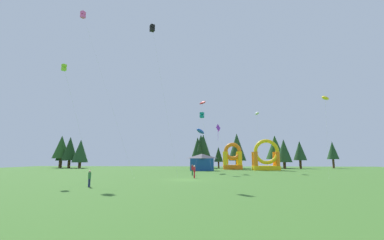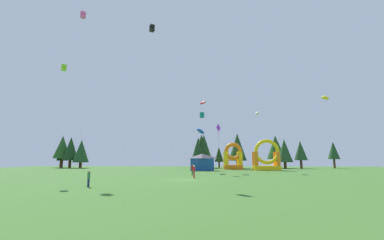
# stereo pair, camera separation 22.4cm
# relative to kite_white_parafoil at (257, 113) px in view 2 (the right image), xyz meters

# --- Properties ---
(ground_plane) EXTENTS (120.00, 120.00, 0.00)m
(ground_plane) POSITION_rel_kite_white_parafoil_xyz_m (-13.14, -20.76, -12.17)
(ground_plane) COLOR #3D6B28
(kite_white_parafoil) EXTENTS (1.27, 3.18, 12.60)m
(kite_white_parafoil) POSITION_rel_kite_white_parafoil_xyz_m (0.00, 0.00, 0.00)
(kite_white_parafoil) COLOR white
(kite_white_parafoil) RESTS_ON ground_plane
(kite_black_box) EXTENTS (4.21, 3.20, 22.91)m
(kite_black_box) POSITION_rel_kite_white_parafoil_xyz_m (-18.68, -18.39, 10.14)
(kite_black_box) COLOR black
(kite_black_box) RESTS_ON ground_plane
(kite_pink_box) EXTENTS (11.25, 4.64, 27.30)m
(kite_pink_box) POSITION_rel_kite_white_parafoil_xyz_m (-31.17, -15.50, 14.45)
(kite_pink_box) COLOR #EA599E
(kite_pink_box) RESTS_ON ground_plane
(kite_teal_box) EXTENTS (2.34, 4.16, 11.52)m
(kite_teal_box) POSITION_rel_kite_white_parafoil_xyz_m (-11.49, -5.77, -1.20)
(kite_teal_box) COLOR #0C7F7A
(kite_teal_box) RESTS_ON ground_plane
(kite_red_parafoil) EXTENTS (3.99, 6.69, 15.09)m
(kite_red_parafoil) POSITION_rel_kite_white_parafoil_xyz_m (-11.50, 0.15, 2.47)
(kite_red_parafoil) COLOR red
(kite_red_parafoil) RESTS_ON ground_plane
(kite_blue_parafoil) EXTENTS (2.22, 4.64, 8.98)m
(kite_blue_parafoil) POSITION_rel_kite_white_parafoil_xyz_m (-11.91, -1.94, -3.91)
(kite_blue_parafoil) COLOR blue
(kite_blue_parafoil) RESTS_ON ground_plane
(kite_lime_box) EXTENTS (3.23, 4.52, 15.47)m
(kite_lime_box) POSITION_rel_kite_white_parafoil_xyz_m (-29.89, -22.21, 2.79)
(kite_lime_box) COLOR #8CD826
(kite_lime_box) RESTS_ON ground_plane
(kite_yellow_parafoil) EXTENTS (2.26, 3.01, 12.08)m
(kite_yellow_parafoil) POSITION_rel_kite_white_parafoil_xyz_m (6.93, -16.59, -0.62)
(kite_yellow_parafoil) COLOR yellow
(kite_yellow_parafoil) RESTS_ON ground_plane
(kite_purple_diamond) EXTENTS (2.65, 1.13, 9.48)m
(kite_purple_diamond) POSITION_rel_kite_white_parafoil_xyz_m (-8.40, -1.67, -3.33)
(kite_purple_diamond) COLOR purple
(kite_purple_diamond) RESTS_ON ground_plane
(person_left_edge) EXTENTS (0.41, 0.41, 1.80)m
(person_left_edge) POSITION_rel_kite_white_parafoil_xyz_m (-12.33, -17.90, -11.10)
(person_left_edge) COLOR #B21E26
(person_left_edge) RESTS_ON ground_plane
(person_near_camera) EXTENTS (0.34, 0.34, 1.61)m
(person_near_camera) POSITION_rel_kite_white_parafoil_xyz_m (-21.92, -30.03, -11.21)
(person_near_camera) COLOR navy
(person_near_camera) RESTS_ON ground_plane
(person_far_side) EXTENTS (0.42, 0.42, 1.76)m
(person_far_side) POSITION_rel_kite_white_parafoil_xyz_m (-12.99, -11.60, -11.12)
(person_far_side) COLOR #33723F
(person_far_side) RESTS_ON ground_plane
(inflatable_red_slide) EXTENTS (6.07, 3.62, 7.25)m
(inflatable_red_slide) POSITION_rel_kite_white_parafoil_xyz_m (3.27, 8.22, -9.54)
(inflatable_red_slide) COLOR yellow
(inflatable_red_slide) RESTS_ON ground_plane
(inflatable_orange_dome) EXTENTS (4.70, 4.22, 6.78)m
(inflatable_orange_dome) POSITION_rel_kite_white_parafoil_xyz_m (-4.11, 13.67, -9.63)
(inflatable_orange_dome) COLOR orange
(inflatable_orange_dome) RESTS_ON ground_plane
(festival_tent) EXTENTS (5.24, 3.13, 3.82)m
(festival_tent) POSITION_rel_kite_white_parafoil_xyz_m (-11.79, 5.45, -10.26)
(festival_tent) COLOR #19478C
(festival_tent) RESTS_ON ground_plane
(tree_row_0) EXTENTS (3.29, 3.29, 7.59)m
(tree_row_0) POSITION_rel_kite_white_parafoil_xyz_m (-55.10, 22.84, -7.36)
(tree_row_0) COLOR #4C331E
(tree_row_0) RESTS_ON ground_plane
(tree_row_1) EXTENTS (5.01, 5.01, 9.64)m
(tree_row_1) POSITION_rel_kite_white_parafoil_xyz_m (-54.71, 21.80, -6.01)
(tree_row_1) COLOR #4C331E
(tree_row_1) RESTS_ON ground_plane
(tree_row_2) EXTENTS (4.43, 4.43, 9.17)m
(tree_row_2) POSITION_rel_kite_white_parafoil_xyz_m (-51.49, 20.79, -6.51)
(tree_row_2) COLOR #4C331E
(tree_row_2) RESTS_ON ground_plane
(tree_row_3) EXTENTS (4.53, 4.53, 8.23)m
(tree_row_3) POSITION_rel_kite_white_parafoil_xyz_m (-47.54, 19.39, -7.26)
(tree_row_3) COLOR #4C331E
(tree_row_3) RESTS_ON ground_plane
(tree_row_4) EXTENTS (3.78, 3.78, 8.78)m
(tree_row_4) POSITION_rel_kite_white_parafoil_xyz_m (-13.33, 19.79, -6.49)
(tree_row_4) COLOR #4C331E
(tree_row_4) RESTS_ON ground_plane
(tree_row_5) EXTENTS (6.21, 6.21, 9.71)m
(tree_row_5) POSITION_rel_kite_white_parafoil_xyz_m (-12.44, 22.00, -6.25)
(tree_row_5) COLOR #4C331E
(tree_row_5) RESTS_ON ground_plane
(tree_row_6) EXTENTS (5.01, 5.01, 10.07)m
(tree_row_6) POSITION_rel_kite_white_parafoil_xyz_m (-11.83, 24.96, -5.99)
(tree_row_6) COLOR #4C331E
(tree_row_6) RESTS_ON ground_plane
(tree_row_7) EXTENTS (2.56, 2.56, 6.08)m
(tree_row_7) POSITION_rel_kite_white_parafoil_xyz_m (-7.40, 21.36, -8.26)
(tree_row_7) COLOR #4C331E
(tree_row_7) RESTS_ON ground_plane
(tree_row_8) EXTENTS (5.00, 5.00, 9.81)m
(tree_row_8) POSITION_rel_kite_white_parafoil_xyz_m (-2.27, 19.53, -6.22)
(tree_row_8) COLOR #4C331E
(tree_row_8) RESTS_ON ground_plane
(tree_row_9) EXTENTS (5.34, 5.34, 9.56)m
(tree_row_9) POSITION_rel_kite_white_parafoil_xyz_m (9.39, 24.00, -6.17)
(tree_row_9) COLOR #4C331E
(tree_row_9) RESTS_ON ground_plane
(tree_row_10) EXTENTS (4.31, 4.31, 8.12)m
(tree_row_10) POSITION_rel_kite_white_parafoil_xyz_m (10.71, 19.64, -7.27)
(tree_row_10) COLOR #4C331E
(tree_row_10) RESTS_ON ground_plane
(tree_row_11) EXTENTS (3.60, 3.60, 7.65)m
(tree_row_11) POSITION_rel_kite_white_parafoil_xyz_m (15.21, 20.13, -7.26)
(tree_row_11) COLOR #4C331E
(tree_row_11) RESTS_ON ground_plane
(tree_row_12) EXTENTS (3.20, 3.20, 7.56)m
(tree_row_12) POSITION_rel_kite_white_parafoil_xyz_m (25.05, 22.20, -7.17)
(tree_row_12) COLOR #4C331E
(tree_row_12) RESTS_ON ground_plane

